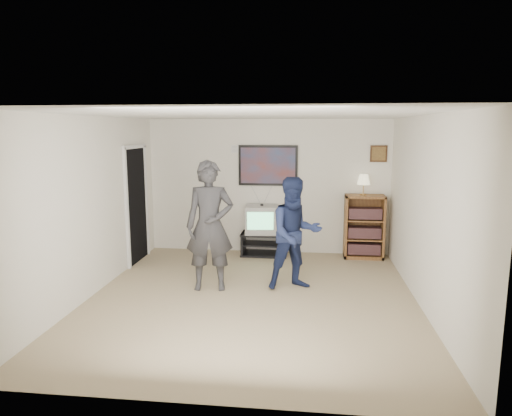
% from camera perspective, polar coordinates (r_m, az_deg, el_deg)
% --- Properties ---
extents(room_shell, '(4.51, 5.00, 2.51)m').
position_cam_1_polar(room_shell, '(6.44, -0.17, 0.31)').
color(room_shell, '#897957').
rests_on(room_shell, ground).
extents(media_stand, '(0.85, 0.48, 0.42)m').
position_cam_1_polar(media_stand, '(8.50, 1.04, -4.51)').
color(media_stand, black).
rests_on(media_stand, room_shell).
extents(crt_television, '(0.65, 0.56, 0.51)m').
position_cam_1_polar(crt_television, '(8.40, 0.73, -1.42)').
color(crt_television, '#A5A4A0').
rests_on(crt_television, media_stand).
extents(bookshelf, '(0.70, 0.40, 1.15)m').
position_cam_1_polar(bookshelf, '(8.49, 13.35, -2.28)').
color(bookshelf, '#5D2F1C').
rests_on(bookshelf, room_shell).
extents(table_lamp, '(0.23, 0.23, 0.37)m').
position_cam_1_polar(table_lamp, '(8.40, 13.29, 2.86)').
color(table_lamp, '#FFF6C1').
rests_on(table_lamp, bookshelf).
extents(person_tall, '(0.74, 0.54, 1.89)m').
position_cam_1_polar(person_tall, '(6.60, -5.79, -2.22)').
color(person_tall, '#302F32').
rests_on(person_tall, room_shell).
extents(person_short, '(0.97, 0.86, 1.65)m').
position_cam_1_polar(person_short, '(6.64, 4.91, -3.21)').
color(person_short, '#1B254B').
rests_on(person_short, room_shell).
extents(controller_left, '(0.07, 0.12, 0.03)m').
position_cam_1_polar(controller_left, '(6.77, -5.75, 1.06)').
color(controller_left, white).
rests_on(controller_left, person_tall).
extents(controller_right, '(0.04, 0.13, 0.04)m').
position_cam_1_polar(controller_right, '(6.79, 4.51, -0.57)').
color(controller_right, white).
rests_on(controller_right, person_short).
extents(poster, '(1.10, 0.03, 0.75)m').
position_cam_1_polar(poster, '(8.50, 1.51, 5.33)').
color(poster, black).
rests_on(poster, room_shell).
extents(air_vent, '(0.28, 0.02, 0.14)m').
position_cam_1_polar(air_vent, '(8.55, -2.19, 7.37)').
color(air_vent, white).
rests_on(air_vent, room_shell).
extents(small_picture, '(0.30, 0.03, 0.30)m').
position_cam_1_polar(small_picture, '(8.55, 15.08, 6.57)').
color(small_picture, '#432315').
rests_on(small_picture, room_shell).
extents(doorway, '(0.03, 0.85, 2.00)m').
position_cam_1_polar(doorway, '(8.23, -14.76, 0.31)').
color(doorway, black).
rests_on(doorway, room_shell).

